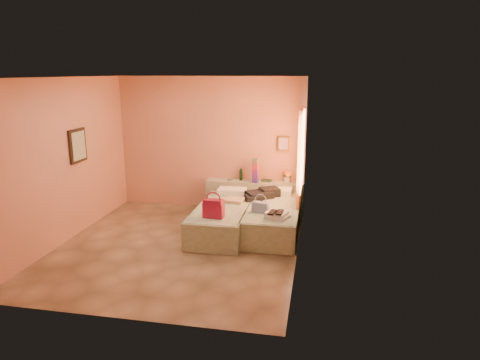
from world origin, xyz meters
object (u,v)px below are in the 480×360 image
Objects in this scene: bed_left at (223,219)px; green_book at (266,180)px; headboard_ledge at (254,196)px; towel_stack at (278,215)px; magenta_handbag at (214,208)px; blue_handbag at (260,207)px; water_bottle at (241,175)px; flower_vase at (287,175)px; bed_right at (273,219)px.

bed_left is 9.85× the size of green_book.
headboard_ledge is 1.92m from towel_stack.
magenta_handbag reaches higher than blue_handbag.
bed_left is at bearing -93.09° from water_bottle.
flower_vase is 0.80× the size of towel_stack.
water_bottle is at bearing 86.86° from bed_left.
towel_stack is at bearing -77.15° from bed_right.
bed_right is at bearing -96.66° from flower_vase.
green_book is at bearing 103.01° from towel_stack.
blue_handbag is at bearing -101.41° from flower_vase.
green_book is at bearing 103.02° from bed_right.
green_book reaches higher than bed_left.
green_book is (0.24, 0.06, 0.34)m from headboard_ledge.
flower_vase reaches higher than bed_left.
towel_stack is (0.43, -1.85, -0.12)m from green_book.
bed_left is at bearing -105.67° from headboard_ledge.
magenta_handbag reaches higher than headboard_ledge.
blue_handbag is (-0.33, -1.62, -0.20)m from flower_vase.
magenta_handbag is 1.08m from towel_stack.
water_bottle is 1.73m from blue_handbag.
green_book is 1.90m from towel_stack.
magenta_handbag is (-0.40, -1.94, 0.33)m from headboard_ledge.
water_bottle reaches higher than bed_right.
flower_vase is (0.43, 0.01, 0.12)m from green_book.
flower_vase reaches higher than blue_handbag.
flower_vase is at bearing 89.11° from blue_handbag.
magenta_handbag reaches higher than bed_left.
towel_stack is (0.67, -1.79, 0.23)m from headboard_ledge.
headboard_ledge is 1.02× the size of bed_right.
green_book is 2.10m from magenta_handbag.
water_bottle reaches higher than headboard_ledge.
magenta_handbag reaches higher than bed_right.
flower_vase is 2.29m from magenta_handbag.
green_book reaches higher than headboard_ledge.
water_bottle is (-0.30, 0.05, 0.44)m from headboard_ledge.
magenta_handbag reaches higher than green_book.
bed_left is 6.94× the size of blue_handbag.
towel_stack is (0.14, -0.63, 0.30)m from bed_right.
headboard_ledge is at bearing 113.05° from blue_handbag.
bed_right is 8.34× the size of water_bottle.
headboard_ledge is 8.55× the size of water_bottle.
flower_vase is (0.14, 1.23, 0.54)m from bed_right.
bed_left is at bearing 174.63° from blue_handbag.
flower_vase is 1.66m from blue_handbag.
bed_left and bed_right have the same top height.
water_bottle is at bearing 122.51° from blue_handbag.
magenta_handbag is (-0.10, -1.99, -0.11)m from water_bottle.
magenta_handbag is at bearing -92.02° from bed_left.
towel_stack is (0.00, -1.87, -0.24)m from flower_vase.
bed_right is (0.90, 0.18, 0.00)m from bed_left.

